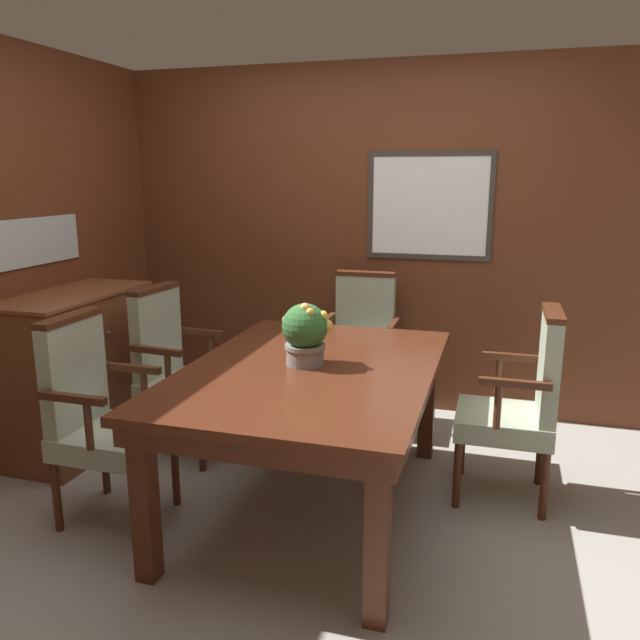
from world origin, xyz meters
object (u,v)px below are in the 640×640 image
at_px(chair_left_near, 98,413).
at_px(potted_plant, 305,333).
at_px(chair_left_far, 175,366).
at_px(chair_right_far, 521,400).
at_px(chair_head_far, 361,344).
at_px(sideboard_cabinet, 78,371).
at_px(dining_table, 312,384).

height_order(chair_left_near, potted_plant, potted_plant).
relative_size(chair_left_far, potted_plant, 3.23).
bearing_deg(chair_left_far, chair_right_far, -85.21).
xyz_separation_m(chair_head_far, potted_plant, (-0.01, -1.22, 0.38)).
bearing_deg(sideboard_cabinet, chair_head_far, 29.91).
bearing_deg(dining_table, chair_head_far, 91.10).
xyz_separation_m(dining_table, chair_head_far, (-0.02, 1.24, -0.12)).
bearing_deg(chair_right_far, chair_left_near, -69.28).
bearing_deg(chair_left_near, chair_head_far, -30.76).
relative_size(chair_head_far, potted_plant, 3.23).
xyz_separation_m(dining_table, potted_plant, (-0.04, 0.02, 0.26)).
height_order(chair_head_far, potted_plant, potted_plant).
distance_m(chair_left_far, sideboard_cabinet, 0.63).
relative_size(chair_head_far, sideboard_cabinet, 1.00).
xyz_separation_m(chair_left_near, sideboard_cabinet, (-0.64, 0.69, -0.06)).
relative_size(dining_table, potted_plant, 5.43).
bearing_deg(chair_head_far, chair_right_far, -39.45).
xyz_separation_m(chair_left_far, sideboard_cabinet, (-0.62, -0.10, -0.06)).
relative_size(dining_table, chair_left_near, 1.68).
bearing_deg(chair_right_far, chair_left_far, -91.03).
height_order(chair_right_far, chair_head_far, same).
height_order(dining_table, chair_left_far, chair_left_far).
bearing_deg(chair_left_far, sideboard_cabinet, 104.93).
bearing_deg(chair_right_far, chair_head_far, -129.40).
bearing_deg(chair_right_far, potted_plant, -70.54).
relative_size(dining_table, chair_right_far, 1.68).
relative_size(dining_table, chair_head_far, 1.68).
relative_size(chair_left_far, chair_head_far, 1.00).
distance_m(chair_right_far, chair_left_near, 2.14).
distance_m(chair_left_far, potted_plant, 1.11).
bearing_deg(chair_left_far, chair_left_near, -172.86).
height_order(dining_table, sideboard_cabinet, sideboard_cabinet).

